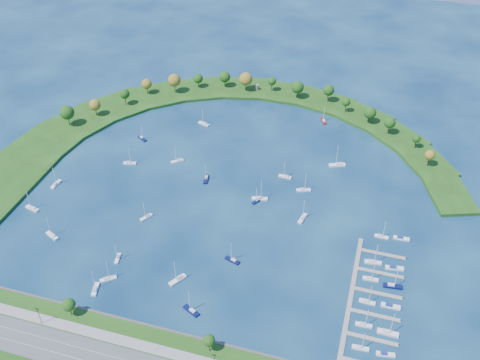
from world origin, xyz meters
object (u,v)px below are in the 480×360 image
(docked_boat_4, at_px, (367,301))
(docked_boat_9, at_px, (394,268))
(dock_system, at_px, (367,302))
(docked_boat_2, at_px, (364,324))
(moored_boat_10, at_px, (52,235))
(docked_boat_8, at_px, (373,262))
(moored_boat_2, at_px, (177,161))
(moored_boat_5, at_px, (260,198))
(docked_boat_7, at_px, (393,286))
(moored_boat_13, at_px, (285,176))
(moored_boat_17, at_px, (206,179))
(docked_boat_0, at_px, (360,347))
(docked_boat_10, at_px, (382,236))
(moored_boat_11, at_px, (232,260))
(moored_boat_0, at_px, (95,289))
(moored_boat_15, at_px, (32,208))
(moored_boat_8, at_px, (303,190))
(docked_boat_5, at_px, (390,306))
(moored_boat_14, at_px, (108,279))
(moored_boat_9, at_px, (178,279))
(docked_boat_1, at_px, (385,354))
(moored_boat_1, at_px, (302,218))
(moored_boat_20, at_px, (257,200))
(moored_boat_21, at_px, (56,184))
(moored_boat_7, at_px, (204,123))
(moored_boat_4, at_px, (146,217))
(moored_boat_16, at_px, (142,138))
(docked_boat_6, at_px, (371,279))
(moored_boat_19, at_px, (337,165))
(moored_boat_18, at_px, (324,121))
(docked_boat_3, at_px, (388,332))
(moored_boat_6, at_px, (191,310))
(docked_boat_11, at_px, (401,238))
(harbor_tower, at_px, (257,87))
(moored_boat_3, at_px, (130,163))

(docked_boat_4, bearing_deg, docked_boat_9, 70.36)
(dock_system, distance_m, docked_boat_2, 13.61)
(moored_boat_10, height_order, docked_boat_8, moored_boat_10)
(dock_system, relative_size, moored_boat_2, 7.13)
(moored_boat_5, relative_size, docked_boat_7, 1.00)
(dock_system, xyz_separation_m, moored_boat_13, (-56.79, 80.95, 0.54))
(moored_boat_17, bearing_deg, docked_boat_4, 46.70)
(moored_boat_10, xyz_separation_m, docked_boat_0, (162.17, -23.06, -0.05))
(docked_boat_10, bearing_deg, moored_boat_11, -149.32)
(moored_boat_0, height_order, moored_boat_15, moored_boat_15)
(moored_boat_8, xyz_separation_m, docked_boat_5, (54.56, -71.31, -0.25))
(moored_boat_8, bearing_deg, moored_boat_17, 165.93)
(moored_boat_14, bearing_deg, moored_boat_9, -22.45)
(moored_boat_17, bearing_deg, docked_boat_1, 40.28)
(moored_boat_14, bearing_deg, dock_system, -27.85)
(moored_boat_1, height_order, moored_boat_11, moored_boat_1)
(moored_boat_9, xyz_separation_m, moored_boat_13, (31.15, 93.54, -0.07))
(moored_boat_20, height_order, moored_boat_21, moored_boat_21)
(moored_boat_7, bearing_deg, moored_boat_13, 167.05)
(docked_boat_2, height_order, docked_boat_8, docked_boat_8)
(moored_boat_4, bearing_deg, docked_boat_1, 100.69)
(moored_boat_16, xyz_separation_m, docked_boat_6, (155.33, -79.92, -0.01))
(dock_system, height_order, docked_boat_9, docked_boat_9)
(moored_boat_17, bearing_deg, moored_boat_8, 85.85)
(moored_boat_0, distance_m, moored_boat_16, 127.42)
(moored_boat_5, bearing_deg, docked_boat_5, -49.04)
(docked_boat_8, bearing_deg, docked_boat_0, -97.25)
(moored_boat_20, relative_size, docked_boat_9, 1.09)
(docked_boat_1, bearing_deg, moored_boat_15, 160.08)
(moored_boat_20, bearing_deg, docked_boat_1, 72.26)
(moored_boat_1, relative_size, moored_boat_21, 1.03)
(moored_boat_19, relative_size, moored_boat_20, 1.47)
(moored_boat_9, bearing_deg, moored_boat_18, -163.59)
(docked_boat_0, distance_m, docked_boat_8, 51.62)
(moored_boat_18, relative_size, moored_boat_21, 0.99)
(moored_boat_14, xyz_separation_m, moored_boat_19, (91.18, 122.81, 0.10))
(docked_boat_1, height_order, docked_boat_9, docked_boat_9)
(docked_boat_2, bearing_deg, moored_boat_0, -175.06)
(moored_boat_17, relative_size, docked_boat_4, 1.10)
(docked_boat_7, bearing_deg, docked_boat_3, -95.66)
(moored_boat_0, xyz_separation_m, docked_boat_5, (133.53, 29.40, -0.25))
(moored_boat_6, bearing_deg, moored_boat_9, -24.64)
(moored_boat_2, bearing_deg, docked_boat_8, 116.27)
(docked_boat_10, distance_m, docked_boat_11, 10.07)
(moored_boat_7, relative_size, moored_boat_11, 1.05)
(docked_boat_1, bearing_deg, harbor_tower, 110.15)
(moored_boat_0, relative_size, moored_boat_10, 0.96)
(docked_boat_11, bearing_deg, docked_boat_6, -113.12)
(dock_system, bearing_deg, moored_boat_3, 156.07)
(moored_boat_6, relative_size, moored_boat_10, 1.02)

